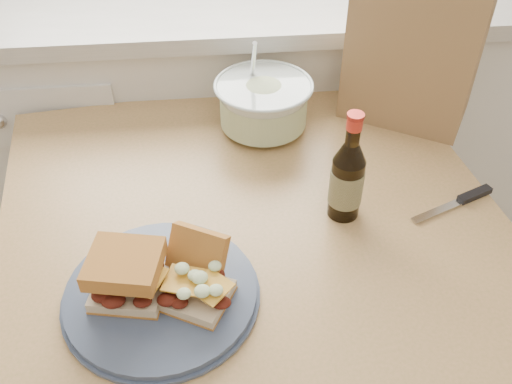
{
  "coord_description": "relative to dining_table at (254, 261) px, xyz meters",
  "views": [
    {
      "loc": [
        -0.0,
        0.2,
        1.52
      ],
      "look_at": [
        0.07,
        0.95,
        0.86
      ],
      "focal_mm": 40.0,
      "sensor_mm": 36.0,
      "label": 1
    }
  ],
  "objects": [
    {
      "name": "knife",
      "position": [
        0.41,
        0.01,
        0.12
      ],
      "size": [
        0.18,
        0.09,
        0.01
      ],
      "rotation": [
        0.0,
        0.0,
        0.39
      ],
      "color": "silver",
      "rests_on": "dining_table"
    },
    {
      "name": "paper_bag",
      "position": [
        0.38,
        0.33,
        0.29
      ],
      "size": [
        0.32,
        0.29,
        0.35
      ],
      "primitive_type": "cube",
      "rotation": [
        0.0,
        0.0,
        -0.54
      ],
      "color": "#A3824F",
      "rests_on": "dining_table"
    },
    {
      "name": "coleslaw_bowl",
      "position": [
        0.05,
        0.3,
        0.17
      ],
      "size": [
        0.22,
        0.22,
        0.22
      ],
      "color": "silver",
      "rests_on": "dining_table"
    },
    {
      "name": "sandwich_right",
      "position": [
        -0.11,
        -0.17,
        0.16
      ],
      "size": [
        0.13,
        0.17,
        0.09
      ],
      "rotation": [
        0.0,
        0.0,
        -0.49
      ],
      "color": "beige",
      "rests_on": "plate"
    },
    {
      "name": "plate",
      "position": [
        -0.17,
        -0.17,
        0.12
      ],
      "size": [
        0.31,
        0.31,
        0.02
      ],
      "primitive_type": "cylinder",
      "color": "#3D4963",
      "rests_on": "dining_table"
    },
    {
      "name": "beer_bottle",
      "position": [
        0.17,
        0.0,
        0.2
      ],
      "size": [
        0.06,
        0.06,
        0.22
      ],
      "rotation": [
        0.0,
        0.0,
        -0.0
      ],
      "color": "black",
      "rests_on": "dining_table"
    },
    {
      "name": "cabinet_run",
      "position": [
        -0.07,
        0.74,
        -0.19
      ],
      "size": [
        2.5,
        0.64,
        0.94
      ],
      "color": "silver",
      "rests_on": "ground"
    },
    {
      "name": "dining_table",
      "position": [
        0.0,
        0.0,
        0.0
      ],
      "size": [
        1.04,
        1.04,
        0.78
      ],
      "rotation": [
        0.0,
        0.0,
        0.13
      ],
      "color": "tan",
      "rests_on": "ground"
    },
    {
      "name": "sandwich_left",
      "position": [
        -0.21,
        -0.16,
        0.18
      ],
      "size": [
        0.13,
        0.12,
        0.08
      ],
      "rotation": [
        0.0,
        0.0,
        -0.2
      ],
      "color": "beige",
      "rests_on": "plate"
    }
  ]
}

